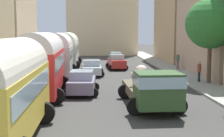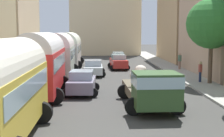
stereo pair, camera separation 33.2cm
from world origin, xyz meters
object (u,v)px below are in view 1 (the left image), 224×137
parked_bus_1 (42,61)px  pedestrian_1 (178,61)px  cargo_truck_0 (152,87)px  pedestrian_3 (199,71)px  car_1 (116,58)px  parked_bus_0 (2,87)px  parked_bus_3 (67,48)px  car_0 (117,62)px  car_3 (92,68)px  car_2 (82,83)px  parked_bus_2 (58,53)px

parked_bus_1 → pedestrian_1: parked_bus_1 is taller
cargo_truck_0 → pedestrian_3: (5.38, 8.67, -0.14)m
car_1 → parked_bus_0: bearing=-100.9°
parked_bus_0 → parked_bus_3: (0.00, 27.00, 0.12)m
car_0 → car_3: 6.13m
car_0 → car_2: size_ratio=1.18×
parked_bus_0 → car_1: bearing=79.1°
parked_bus_0 → parked_bus_1: 9.00m
parked_bus_0 → pedestrian_1: size_ratio=4.32×
car_2 → pedestrian_3: (9.37, 4.26, 0.25)m
parked_bus_0 → car_0: bearing=76.7°
car_0 → pedestrian_1: (6.64, -1.52, 0.24)m
parked_bus_2 → pedestrian_1: (12.44, 5.07, -1.20)m
parked_bus_1 → parked_bus_2: (0.00, 9.00, -0.05)m
parked_bus_3 → car_2: 17.62m
car_3 → pedestrian_1: bearing=23.0°
parked_bus_1 → cargo_truck_0: size_ratio=1.19×
car_0 → cargo_truck_0: bearing=-87.9°
pedestrian_1 → parked_bus_3: bearing=162.5°
car_1 → car_3: bearing=-103.5°
parked_bus_1 → car_0: bearing=69.6°
parked_bus_0 → parked_bus_1: parked_bus_1 is taller
car_0 → car_3: size_ratio=1.06×
car_3 → pedestrian_1: size_ratio=2.26×
parked_bus_2 → parked_bus_3: size_ratio=0.94×
cargo_truck_0 → car_0: bearing=92.1°
car_1 → car_3: car_3 is taller
parked_bus_0 → car_0: 25.30m
parked_bus_3 → pedestrian_3: size_ratio=4.97×
parked_bus_2 → pedestrian_1: 13.48m
cargo_truck_0 → car_2: (-3.98, 4.41, -0.39)m
parked_bus_0 → parked_bus_1: (0.00, 9.00, 0.15)m
pedestrian_3 → parked_bus_1: bearing=-157.7°
parked_bus_3 → car_3: parked_bus_3 is taller
car_1 → car_3: size_ratio=1.00×
cargo_truck_0 → car_3: size_ratio=1.68×
parked_bus_2 → parked_bus_0: bearing=-90.0°
parked_bus_2 → cargo_truck_0: parked_bus_2 is taller
parked_bus_1 → parked_bus_3: size_ratio=0.94×
pedestrian_3 → car_0: bearing=119.7°
pedestrian_1 → parked_bus_0: bearing=-118.3°
parked_bus_3 → car_3: size_ratio=2.11×
parked_bus_3 → car_1: (6.12, 4.74, -1.53)m
parked_bus_3 → car_2: parked_bus_3 is taller
pedestrian_3 → pedestrian_1: bearing=86.7°
car_3 → pedestrian_3: size_ratio=2.35×
parked_bus_1 → pedestrian_1: bearing=48.5°
car_3 → cargo_truck_0: bearing=-76.1°
car_1 → pedestrian_3: size_ratio=2.36×
car_2 → pedestrian_1: size_ratio=2.04×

